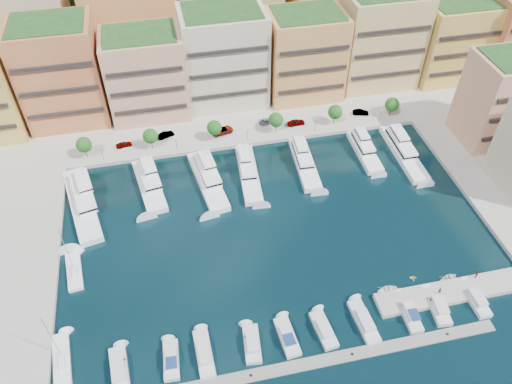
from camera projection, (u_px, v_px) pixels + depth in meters
ground at (277, 233)px, 106.80m from camera, size 400.00×400.00×0.00m
north_quay at (227, 81)px, 150.15m from camera, size 220.00×64.00×2.00m
hillside at (204, 13)px, 183.72m from camera, size 240.00×40.00×58.00m
south_pontoon at (302, 365)px, 85.36m from camera, size 72.00×2.20×0.35m
finger_pier at (455, 292)px, 95.99m from camera, size 32.00×5.00×2.00m
apartment_1 at (61, 73)px, 126.44m from camera, size 20.00×16.50×26.80m
apartment_2 at (146, 74)px, 129.65m from camera, size 20.00×15.50×22.80m
apartment_3 at (224, 57)px, 133.20m from camera, size 22.00×16.50×25.80m
apartment_4 at (305, 55)px, 135.86m from camera, size 20.00×15.50×23.80m
apartment_5 at (379, 38)px, 139.57m from camera, size 22.00×16.50×26.80m
apartment_6 at (452, 40)px, 142.93m from camera, size 20.00×15.50×22.80m
apartment_east_a at (505, 98)px, 121.65m from camera, size 18.00×14.50×22.80m
backblock_0 at (23, 31)px, 138.98m from camera, size 26.00×18.00×30.00m
backblock_1 at (132, 21)px, 143.56m from camera, size 26.00×18.00×30.00m
backblock_2 at (234, 11)px, 148.14m from camera, size 26.00×18.00×30.00m
backblock_3 at (330, 2)px, 152.72m from camera, size 26.00×18.00×30.00m
tree_0 at (84, 145)px, 120.80m from camera, size 3.80×3.80×5.65m
tree_1 at (150, 136)px, 123.25m from camera, size 3.80×3.80×5.65m
tree_2 at (214, 128)px, 125.69m from camera, size 3.80×3.80×5.65m
tree_3 at (276, 120)px, 128.13m from camera, size 3.80×3.80×5.65m
tree_4 at (335, 112)px, 130.58m from camera, size 3.80×3.80×5.65m
tree_5 at (392, 104)px, 133.02m from camera, size 3.80×3.80×5.65m
lamppost_0 at (102, 151)px, 120.45m from camera, size 0.30×0.30×4.20m
lamppost_1 at (176, 141)px, 123.20m from camera, size 0.30×0.30×4.20m
lamppost_2 at (247, 132)px, 125.94m from camera, size 0.30×0.30×4.20m
lamppost_3 at (315, 123)px, 128.69m from camera, size 0.30×0.30×4.20m
lamppost_4 at (381, 114)px, 131.44m from camera, size 0.30×0.30×4.20m
yacht_0 at (82, 200)px, 112.24m from camera, size 9.70×24.69×7.30m
yacht_1 at (149, 183)px, 116.49m from camera, size 7.47×18.84×7.30m
yacht_2 at (207, 177)px, 117.68m from camera, size 7.45×21.36×7.30m
yacht_3 at (248, 170)px, 119.46m from camera, size 5.62×20.34×7.30m
yacht_4 at (304, 161)px, 122.03m from camera, size 5.48×19.19×7.30m
yacht_5 at (364, 148)px, 125.34m from camera, size 4.33×16.19×7.30m
yacht_6 at (403, 150)px, 125.02m from camera, size 4.81×21.64×7.30m
cruiser_0 at (119, 371)px, 84.10m from camera, size 3.58×8.85×2.55m
cruiser_1 at (171, 360)px, 85.41m from camera, size 3.02×7.51×2.66m
cruiser_2 at (204, 354)px, 86.29m from camera, size 2.94×9.12×2.55m
cruiser_3 at (252, 344)px, 87.60m from camera, size 3.49×7.61×2.55m
cruiser_4 at (287, 337)px, 88.55m from camera, size 3.31×8.00×2.66m
cruiser_5 at (324, 330)px, 89.62m from camera, size 3.43×7.93×2.55m
cruiser_6 at (364, 322)px, 90.78m from camera, size 3.32×9.35×2.55m
cruiser_7 at (409, 313)px, 92.10m from camera, size 2.84×8.37×2.66m
cruiser_8 at (438, 307)px, 93.02m from camera, size 3.59×8.18×2.55m
cruiser_9 at (476, 300)px, 94.20m from camera, size 2.58×7.94×2.55m
sailboat_0 at (62, 360)px, 85.76m from camera, size 3.84×10.24×13.20m
sailboat_1 at (74, 272)px, 99.07m from camera, size 3.91×9.72×13.20m
tender_1 at (413, 277)px, 98.02m from camera, size 1.75×1.59×0.80m
tender_2 at (449, 279)px, 97.85m from camera, size 4.42×3.73×0.78m
tender_0 at (388, 290)px, 95.86m from camera, size 4.49×3.52×0.85m
car_0 at (124, 144)px, 125.79m from camera, size 4.11×2.21×1.33m
car_1 at (166, 135)px, 128.52m from camera, size 4.61×2.98×1.44m
car_2 at (222, 130)px, 129.71m from camera, size 6.26×3.80×1.62m
car_3 at (268, 121)px, 132.79m from camera, size 4.96×2.37×1.39m
car_4 at (296, 122)px, 132.24m from camera, size 4.74×2.11×1.59m
car_5 at (361, 112)px, 135.63m from camera, size 4.54×2.60×1.42m
person_0 at (440, 291)px, 94.12m from camera, size 0.67×0.72×1.65m
person_1 at (476, 274)px, 96.73m from camera, size 1.15×1.05×1.91m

